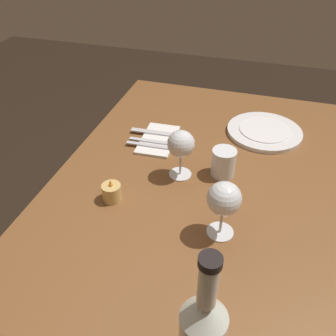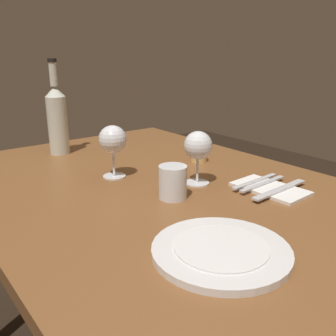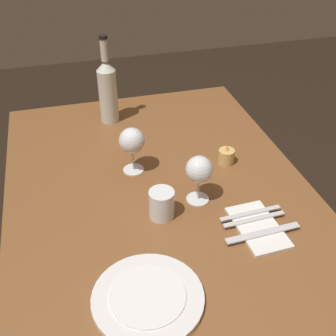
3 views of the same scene
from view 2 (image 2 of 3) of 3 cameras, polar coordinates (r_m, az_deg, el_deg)
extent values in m
cube|color=brown|center=(1.03, -1.54, -3.66)|extent=(1.30, 0.90, 0.04)
cylinder|color=brown|center=(1.81, -2.73, -6.58)|extent=(0.06, 0.06, 0.70)
cylinder|color=white|center=(1.10, -8.18, -1.23)|extent=(0.07, 0.07, 0.00)
cylinder|color=white|center=(1.09, -8.27, 0.73)|extent=(0.01, 0.01, 0.07)
sphere|color=white|center=(1.07, -8.43, 4.34)|extent=(0.08, 0.08, 0.08)
cylinder|color=maroon|center=(1.07, -8.43, 4.25)|extent=(0.06, 0.06, 0.02)
cylinder|color=white|center=(1.04, 4.45, -2.26)|extent=(0.07, 0.07, 0.00)
cylinder|color=white|center=(1.03, 4.50, -0.23)|extent=(0.01, 0.01, 0.07)
sphere|color=white|center=(1.01, 4.60, 3.47)|extent=(0.08, 0.08, 0.08)
cylinder|color=maroon|center=(1.01, 4.59, 3.31)|extent=(0.06, 0.06, 0.02)
cylinder|color=silver|center=(1.37, -16.43, 6.22)|extent=(0.07, 0.07, 0.20)
cone|color=silver|center=(1.35, -16.87, 11.11)|extent=(0.07, 0.07, 0.03)
cylinder|color=silver|center=(1.35, -17.09, 13.50)|extent=(0.03, 0.03, 0.08)
cylinder|color=black|center=(1.34, -17.27, 15.42)|extent=(0.03, 0.03, 0.01)
cylinder|color=white|center=(0.93, 0.73, -2.15)|extent=(0.07, 0.07, 0.08)
cylinder|color=silver|center=(0.93, 0.73, -3.34)|extent=(0.06, 0.06, 0.03)
cylinder|color=#DBB266|center=(1.24, 4.74, 2.08)|extent=(0.05, 0.05, 0.05)
cylinder|color=white|center=(1.24, 4.74, 1.81)|extent=(0.04, 0.04, 0.03)
cone|color=#F99E2D|center=(1.23, 4.78, 3.61)|extent=(0.01, 0.01, 0.02)
cylinder|color=white|center=(0.70, 8.07, -12.38)|extent=(0.25, 0.25, 0.01)
cylinder|color=white|center=(0.70, 8.10, -11.77)|extent=(0.17, 0.17, 0.00)
cube|color=white|center=(1.02, 15.28, -3.04)|extent=(0.19, 0.12, 0.01)
cube|color=silver|center=(1.04, 14.22, -2.33)|extent=(0.02, 0.18, 0.00)
cube|color=silver|center=(1.05, 13.15, -1.97)|extent=(0.02, 0.18, 0.00)
cube|color=silver|center=(1.01, 16.67, -3.16)|extent=(0.03, 0.21, 0.00)
camera|label=1|loc=(1.61, -23.42, 27.23)|focal=38.37mm
camera|label=3|loc=(0.58, 101.25, 49.32)|focal=45.49mm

